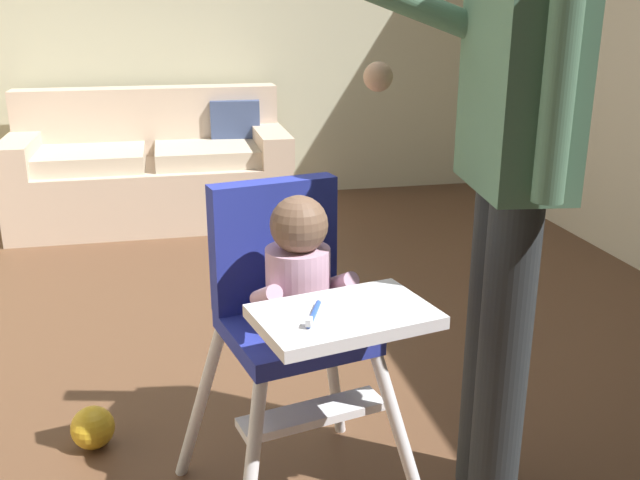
% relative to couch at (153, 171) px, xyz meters
% --- Properties ---
extents(ground, '(6.09, 7.34, 0.10)m').
position_rel_couch_xyz_m(ground, '(0.38, -2.38, -0.38)').
color(ground, brown).
extents(wall_far, '(5.29, 0.06, 2.59)m').
position_rel_couch_xyz_m(wall_far, '(0.38, 0.52, 0.96)').
color(wall_far, beige).
rests_on(wall_far, ground).
extents(couch, '(1.80, 0.86, 0.86)m').
position_rel_couch_xyz_m(couch, '(0.00, 0.00, 0.00)').
color(couch, beige).
rests_on(couch, ground).
extents(high_chair, '(0.72, 0.81, 0.95)m').
position_rel_couch_xyz_m(high_chair, '(0.42, -3.10, 0.33)').
color(high_chair, white).
rests_on(high_chair, ground).
extents(adult_standing, '(0.51, 0.54, 1.70)m').
position_rel_couch_xyz_m(adult_standing, '(0.97, -3.18, 0.63)').
color(adult_standing, '#272B2D').
rests_on(adult_standing, ground).
extents(toy_ball, '(0.14, 0.14, 0.14)m').
position_rel_couch_xyz_m(toy_ball, '(-0.19, -2.69, -0.26)').
color(toy_ball, gold).
rests_on(toy_ball, ground).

